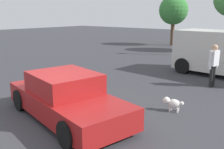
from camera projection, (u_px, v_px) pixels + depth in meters
The scene contains 5 objects.
ground_plane at pixel (60, 120), 7.13m from camera, with size 80.00×80.00×0.00m, color #38383D.
sedan_foreground at pixel (66, 98), 7.14m from camera, with size 4.59×2.58×1.30m.
dog at pixel (172, 103), 7.73m from camera, with size 0.62×0.36×0.42m.
pedestrian at pixel (214, 62), 10.15m from camera, with size 0.32×0.56×1.71m.
tree_back_left at pixel (174, 10), 23.17m from camera, with size 2.61×2.61×4.50m.
Camera 1 is at (5.32, -4.23, 2.89)m, focal length 41.06 mm.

